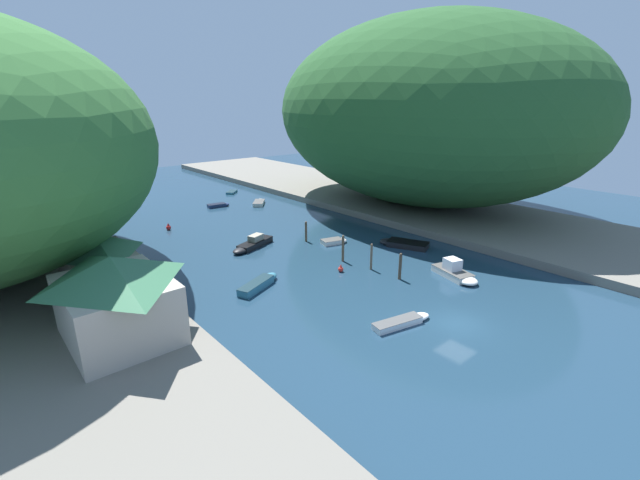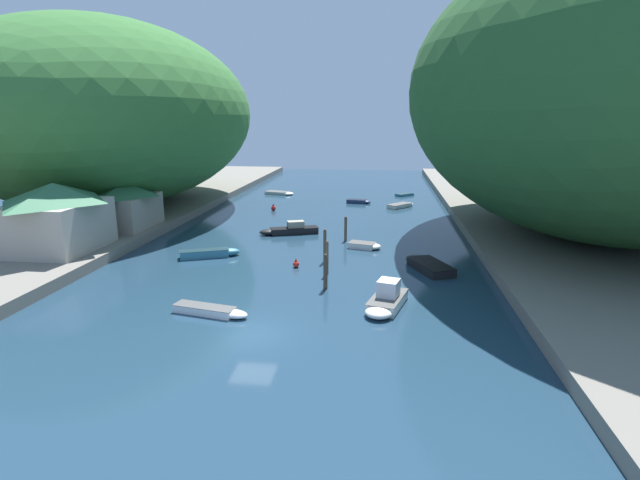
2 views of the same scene
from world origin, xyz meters
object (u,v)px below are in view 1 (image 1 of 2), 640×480
object	(u,v)px
channel_buoy_near	(169,227)
person_on_quay	(177,334)
boathouse_shed	(99,261)
boat_open_rowboat	(219,205)
boat_cabin_cruiser	(260,283)
boat_white_cruiser	(259,202)
boat_mid_channel	(232,192)
boat_yellow_tender	(120,210)
boat_small_dinghy	(252,244)
channel_buoy_far	(341,269)
boat_near_quay	(456,273)
waterfront_building	(116,297)
boat_far_right_bank	(404,321)
boat_far_upstream	(335,241)
boat_red_skiff	(402,244)

from	to	relation	value
channel_buoy_near	person_on_quay	bearing A→B (deg)	-110.58
boathouse_shed	boat_open_rowboat	world-z (taller)	boathouse_shed
boat_cabin_cruiser	boat_white_cruiser	xyz separation A→B (m)	(18.10, 28.29, -0.08)
boat_mid_channel	boat_yellow_tender	bearing A→B (deg)	-130.94
boat_small_dinghy	channel_buoy_far	world-z (taller)	boat_small_dinghy
boat_near_quay	boat_yellow_tender	bearing A→B (deg)	-55.44
channel_buoy_near	channel_buoy_far	xyz separation A→B (m)	(7.59, -25.68, -0.06)
boat_open_rowboat	boat_yellow_tender	xyz separation A→B (m)	(-13.36, 7.17, -0.04)
boat_small_dinghy	boat_open_rowboat	world-z (taller)	boat_small_dinghy
boat_yellow_tender	boat_cabin_cruiser	bearing A→B (deg)	17.99
channel_buoy_near	boat_cabin_cruiser	bearing A→B (deg)	-91.51
channel_buoy_far	person_on_quay	xyz separation A→B (m)	(-18.80, -4.17, 1.60)
waterfront_building	boat_small_dinghy	bearing A→B (deg)	34.47
boat_mid_channel	boat_open_rowboat	world-z (taller)	boat_open_rowboat
waterfront_building	boat_far_right_bank	bearing A→B (deg)	-30.99
boat_white_cruiser	channel_buoy_near	bearing A→B (deg)	-124.69
boat_near_quay	boat_cabin_cruiser	bearing A→B (deg)	-19.03
channel_buoy_far	boathouse_shed	bearing A→B (deg)	155.13
boat_near_quay	boat_far_upstream	bearing A→B (deg)	-67.86
boat_mid_channel	boat_cabin_cruiser	distance (m)	43.64
boathouse_shed	waterfront_building	bearing A→B (deg)	-97.50
boat_far_right_bank	boat_yellow_tender	xyz separation A→B (m)	(-6.04, 51.21, -0.04)
boat_small_dinghy	boat_far_right_bank	bearing A→B (deg)	158.04
boat_open_rowboat	boat_cabin_cruiser	distance (m)	33.06
boat_white_cruiser	channel_buoy_far	distance (m)	32.11
boat_open_rowboat	channel_buoy_far	xyz separation A→B (m)	(-3.79, -33.06, 0.05)
boat_open_rowboat	boat_far_right_bank	world-z (taller)	boat_open_rowboat
boat_mid_channel	boat_small_dinghy	xyz separation A→B (m)	(-13.91, -29.29, 0.25)
boat_red_skiff	channel_buoy_far	size ratio (longest dim) A/B	7.47
boat_open_rowboat	channel_buoy_near	world-z (taller)	channel_buoy_near
boat_far_upstream	boat_far_right_bank	world-z (taller)	boat_far_upstream
boat_small_dinghy	boat_cabin_cruiser	distance (m)	11.23
boathouse_shed	boat_mid_channel	world-z (taller)	boathouse_shed
boathouse_shed	boat_red_skiff	world-z (taller)	boathouse_shed
boat_far_upstream	channel_buoy_far	world-z (taller)	channel_buoy_far
boat_red_skiff	boat_cabin_cruiser	xyz separation A→B (m)	(-19.20, 1.20, 0.01)
boat_white_cruiser	channel_buoy_near	distance (m)	18.15
boat_mid_channel	channel_buoy_near	bearing A→B (deg)	-93.99
channel_buoy_near	boat_small_dinghy	bearing A→B (deg)	-71.06
waterfront_building	boat_mid_channel	distance (m)	52.91
boat_red_skiff	person_on_quay	world-z (taller)	person_on_quay
boat_open_rowboat	channel_buoy_far	distance (m)	33.28
boat_cabin_cruiser	boat_white_cruiser	bearing A→B (deg)	124.36
boat_far_upstream	boat_far_right_bank	distance (m)	20.25
boat_yellow_tender	boat_white_cruiser	world-z (taller)	boat_white_cruiser
boathouse_shed	boat_red_skiff	size ratio (longest dim) A/B	1.27
boat_small_dinghy	waterfront_building	bearing A→B (deg)	103.93
boat_open_rowboat	boat_near_quay	bearing A→B (deg)	13.63
boat_far_right_bank	boat_yellow_tender	distance (m)	51.56
channel_buoy_near	boat_far_right_bank	bearing A→B (deg)	-83.69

